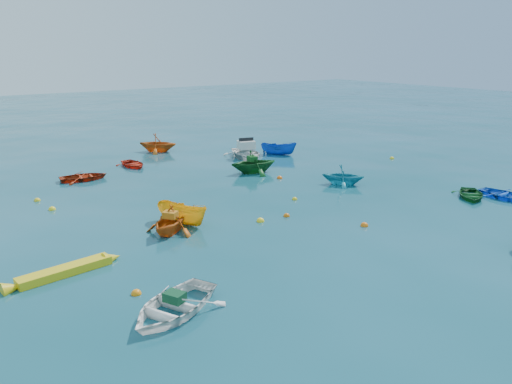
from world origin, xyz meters
TOP-DOWN VIEW (x-y plane):
  - ground at (0.00, 0.00)m, footprint 160.00×160.00m
  - dinghy_white_near at (-9.37, -3.60)m, footprint 4.29×3.82m
  - dinghy_blue_se at (11.44, -3.04)m, footprint 2.04×2.85m
  - dinghy_orange_w at (-6.24, 2.98)m, footprint 3.47×3.40m
  - sampan_yellow_mid at (-5.23, 3.74)m, footprint 2.10×3.16m
  - dinghy_green_e at (9.99, -1.83)m, footprint 3.27×3.17m
  - dinghy_cyan_se at (6.15, 4.39)m, footprint 3.32×3.35m
  - dinghy_red_nw at (-6.58, 14.75)m, footprint 3.20×2.51m
  - dinghy_green_n at (3.36, 10.01)m, footprint 3.65×3.33m
  - sampan_blue_far at (8.39, 13.71)m, footprint 2.72×2.76m
  - dinghy_red_far at (-2.57, 16.46)m, footprint 2.01×2.73m
  - dinghy_orange_far at (1.11, 20.29)m, footprint 3.97×3.96m
  - kayak_yellow at (-11.40, 1.26)m, footprint 4.22×1.16m
  - motorboat_white at (5.66, 14.25)m, footprint 3.87×4.70m
  - tarp_green_a at (-9.28, -3.56)m, footprint 0.71×0.78m
  - tarp_orange_a at (-6.20, 3.01)m, footprint 0.75×0.79m
  - tarp_green_b at (3.26, 10.03)m, footprint 0.67×0.80m
  - buoy_or_a at (-9.84, -1.72)m, footprint 0.36×0.36m
  - buoy_ye_a at (-2.00, 1.82)m, footprint 0.39×0.39m
  - buoy_or_b at (1.64, -1.57)m, footprint 0.38×0.38m
  - buoy_ye_b at (-10.07, 11.70)m, footprint 0.35×0.35m
  - buoy_or_c at (-0.49, 1.67)m, footprint 0.33×0.33m
  - buoy_ye_c at (1.67, 3.63)m, footprint 0.30×0.30m
  - buoy_or_d at (3.85, 7.78)m, footprint 0.36×0.36m
  - buoy_ye_d at (-9.80, 9.58)m, footprint 0.37×0.37m
  - buoy_or_e at (9.22, 14.06)m, footprint 0.34×0.34m
  - buoy_ye_e at (14.44, 7.47)m, footprint 0.34×0.34m

SIDE VIEW (x-z plane):
  - ground at x=0.00m, z-range 0.00..0.00m
  - dinghy_white_near at x=-9.37m, z-range -0.37..0.37m
  - dinghy_blue_se at x=11.44m, z-range -0.30..0.30m
  - dinghy_orange_w at x=-6.24m, z-range -0.69..0.69m
  - sampan_yellow_mid at x=-5.23m, z-range -0.57..0.57m
  - dinghy_green_e at x=9.99m, z-range -0.28..0.28m
  - dinghy_cyan_se at x=6.15m, z-range -0.67..0.67m
  - dinghy_red_nw at x=-6.58m, z-range -0.30..0.30m
  - dinghy_green_n at x=3.36m, z-range -0.82..0.82m
  - sampan_blue_far at x=8.39m, z-range -0.54..0.54m
  - dinghy_red_far at x=-2.57m, z-range -0.27..0.27m
  - dinghy_orange_far at x=1.11m, z-range -0.79..0.79m
  - kayak_yellow at x=-11.40m, z-range -0.21..0.21m
  - motorboat_white at x=5.66m, z-range -0.72..0.72m
  - buoy_or_a at x=-9.84m, z-range -0.18..0.18m
  - buoy_ye_a at x=-2.00m, z-range -0.19..0.19m
  - buoy_or_b at x=1.64m, z-range -0.19..0.19m
  - buoy_ye_b at x=-10.07m, z-range -0.17..0.17m
  - buoy_or_c at x=-0.49m, z-range -0.17..0.17m
  - buoy_ye_c at x=1.67m, z-range -0.15..0.15m
  - buoy_or_d at x=3.85m, z-range -0.18..0.18m
  - buoy_ye_d at x=-9.80m, z-range -0.19..0.19m
  - buoy_or_e at x=9.22m, z-range -0.17..0.17m
  - buoy_ye_e at x=14.44m, z-range -0.17..0.17m
  - tarp_green_a at x=-9.28m, z-range 0.37..0.68m
  - tarp_orange_a at x=-6.20m, z-range 0.69..1.00m
  - tarp_green_b at x=3.26m, z-range 0.82..1.15m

